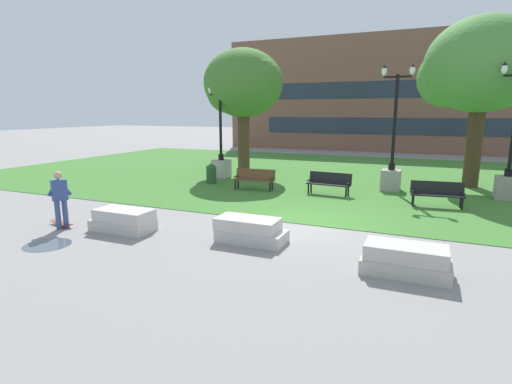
# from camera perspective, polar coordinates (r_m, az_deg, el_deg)

# --- Properties ---
(ground_plane) EXTENTS (140.00, 140.00, 0.00)m
(ground_plane) POSITION_cam_1_polar(r_m,az_deg,el_deg) (12.30, 6.55, -4.64)
(ground_plane) COLOR gray
(grass_lawn) EXTENTS (40.00, 20.00, 0.02)m
(grass_lawn) POSITION_cam_1_polar(r_m,az_deg,el_deg) (21.87, 14.21, 2.16)
(grass_lawn) COLOR #3D752D
(grass_lawn) RESTS_ON ground
(concrete_block_center) EXTENTS (1.80, 0.90, 0.64)m
(concrete_block_center) POSITION_cam_1_polar(r_m,az_deg,el_deg) (12.13, -18.40, -3.88)
(concrete_block_center) COLOR #BCB7B2
(concrete_block_center) RESTS_ON ground
(concrete_block_left) EXTENTS (1.85, 0.90, 0.64)m
(concrete_block_left) POSITION_cam_1_polar(r_m,az_deg,el_deg) (10.56, -0.87, -5.53)
(concrete_block_left) COLOR #BCB7B2
(concrete_block_left) RESTS_ON ground
(concrete_block_right) EXTENTS (1.80, 0.90, 0.64)m
(concrete_block_right) POSITION_cam_1_polar(r_m,az_deg,el_deg) (9.09, 20.55, -9.12)
(concrete_block_right) COLOR #B2ADA3
(concrete_block_right) RESTS_ON ground
(person_skateboarder) EXTENTS (0.53, 0.54, 1.71)m
(person_skateboarder) POSITION_cam_1_polar(r_m,az_deg,el_deg) (12.90, -26.22, -0.58)
(person_skateboarder) COLOR #384C7A
(person_skateboarder) RESTS_ON ground
(skateboard) EXTENTS (1.04, 0.45, 0.14)m
(skateboard) POSITION_cam_1_polar(r_m,az_deg,el_deg) (13.40, -26.02, -4.03)
(skateboard) COLOR maroon
(skateboard) RESTS_ON ground
(puddle) EXTENTS (1.18, 1.18, 0.01)m
(puddle) POSITION_cam_1_polar(r_m,az_deg,el_deg) (11.72, -27.65, -6.70)
(puddle) COLOR #47515B
(puddle) RESTS_ON ground
(park_bench_near_left) EXTENTS (1.85, 0.72, 0.90)m
(park_bench_near_left) POSITION_cam_1_polar(r_m,az_deg,el_deg) (15.71, 24.46, -0.07)
(park_bench_near_left) COLOR black
(park_bench_near_left) RESTS_ON grass_lawn
(park_bench_far_left) EXTENTS (1.84, 0.69, 0.90)m
(park_bench_far_left) POSITION_cam_1_polar(r_m,az_deg,el_deg) (16.72, 10.40, 1.41)
(park_bench_far_left) COLOR black
(park_bench_far_left) RESTS_ON grass_lawn
(park_bench_far_right) EXTENTS (1.83, 0.65, 0.90)m
(park_bench_far_right) POSITION_cam_1_polar(r_m,az_deg,el_deg) (17.47, -0.22, 2.02)
(park_bench_far_right) COLOR brown
(park_bench_far_right) RESTS_ON grass_lawn
(lamp_post_right) EXTENTS (1.32, 0.80, 5.28)m
(lamp_post_right) POSITION_cam_1_polar(r_m,az_deg,el_deg) (18.20, 18.82, 3.52)
(lamp_post_right) COLOR gray
(lamp_post_right) RESTS_ON grass_lawn
(lamp_post_left) EXTENTS (1.32, 0.80, 4.72)m
(lamp_post_left) POSITION_cam_1_polar(r_m,az_deg,el_deg) (20.90, -5.01, 4.76)
(lamp_post_left) COLOR #ADA89E
(lamp_post_left) RESTS_ON grass_lawn
(lamp_post_center) EXTENTS (1.32, 0.80, 5.19)m
(lamp_post_center) POSITION_cam_1_polar(r_m,az_deg,el_deg) (18.31, 32.38, 2.35)
(lamp_post_center) COLOR gray
(lamp_post_center) RESTS_ON grass_lawn
(tree_near_left) EXTENTS (5.05, 4.81, 7.41)m
(tree_near_left) POSITION_cam_1_polar(r_m,az_deg,el_deg) (20.57, 29.43, 15.30)
(tree_near_left) COLOR #42301E
(tree_near_left) RESTS_ON grass_lawn
(tree_far_left) EXTENTS (4.44, 4.23, 6.67)m
(tree_far_left) POSITION_cam_1_polar(r_m,az_deg,el_deg) (22.11, -1.93, 15.06)
(tree_far_left) COLOR #4C3823
(tree_far_left) RESTS_ON grass_lawn
(trash_bin) EXTENTS (0.49, 0.49, 0.96)m
(trash_bin) POSITION_cam_1_polar(r_m,az_deg,el_deg) (19.20, -6.41, 2.69)
(trash_bin) COLOR #234C28
(trash_bin) RESTS_ON grass_lawn
(building_facade_distant) EXTENTS (30.91, 1.03, 9.80)m
(building_facade_distant) POSITION_cam_1_polar(r_m,az_deg,el_deg) (35.94, 20.18, 13.11)
(building_facade_distant) COLOR brown
(building_facade_distant) RESTS_ON ground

